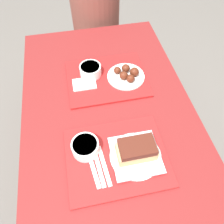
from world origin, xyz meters
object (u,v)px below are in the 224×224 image
at_px(tray_near, 117,157).
at_px(brisket_sandwich_plate, 136,152).
at_px(bowl_coleslaw_far, 90,70).
at_px(wings_plate_far, 127,74).
at_px(bowl_coleslaw_near, 85,147).
at_px(tray_far, 107,79).
at_px(person_seated_across, 95,5).

xyz_separation_m(tray_near, brisket_sandwich_plate, (0.07, -0.01, 0.04)).
height_order(tray_near, bowl_coleslaw_far, bowl_coleslaw_far).
distance_m(bowl_coleslaw_far, wings_plate_far, 0.19).
bearing_deg(bowl_coleslaw_near, tray_far, 67.72).
bearing_deg(tray_far, bowl_coleslaw_near, -112.28).
height_order(tray_far, bowl_coleslaw_far, bowl_coleslaw_far).
bearing_deg(bowl_coleslaw_near, tray_near, -23.85).
height_order(tray_near, wings_plate_far, wings_plate_far).
bearing_deg(tray_far, person_seated_across, 86.18).
height_order(tray_near, person_seated_across, person_seated_across).
xyz_separation_m(tray_far, bowl_coleslaw_far, (-0.08, 0.04, 0.04)).
relative_size(brisket_sandwich_plate, wings_plate_far, 1.07).
distance_m(bowl_coleslaw_near, person_seated_across, 1.09).
relative_size(tray_far, brisket_sandwich_plate, 1.96).
bearing_deg(tray_near, tray_far, 84.61).
bearing_deg(bowl_coleslaw_far, person_seated_across, 79.21).
distance_m(tray_near, wings_plate_far, 0.45).
bearing_deg(bowl_coleslaw_far, bowl_coleslaw_near, -100.75).
bearing_deg(brisket_sandwich_plate, wings_plate_far, 80.94).
relative_size(bowl_coleslaw_near, bowl_coleslaw_far, 1.00).
relative_size(bowl_coleslaw_near, wings_plate_far, 0.57).
distance_m(tray_far, wings_plate_far, 0.11).
relative_size(brisket_sandwich_plate, bowl_coleslaw_far, 1.87).
xyz_separation_m(tray_near, person_seated_across, (0.09, 1.12, 0.03)).
xyz_separation_m(bowl_coleslaw_near, brisket_sandwich_plate, (0.19, -0.06, 0.01)).
bearing_deg(brisket_sandwich_plate, person_seated_across, 89.30).
height_order(brisket_sandwich_plate, wings_plate_far, brisket_sandwich_plate).
relative_size(bowl_coleslaw_far, person_seated_across, 0.16).
relative_size(tray_near, bowl_coleslaw_far, 3.67).
height_order(bowl_coleslaw_near, wings_plate_far, same).
bearing_deg(brisket_sandwich_plate, tray_far, 94.04).
height_order(tray_far, brisket_sandwich_plate, brisket_sandwich_plate).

